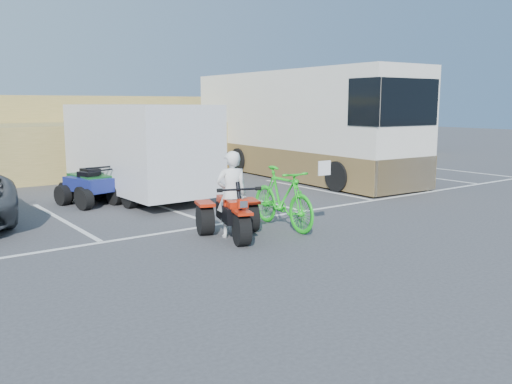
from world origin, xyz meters
TOP-DOWN VIEW (x-y plane):
  - ground at (0.00, 0.00)m, footprint 100.00×100.00m
  - parking_stripes at (0.87, 4.07)m, footprint 28.00×5.16m
  - grass_embankment at (0.00, 15.48)m, footprint 40.00×8.50m
  - red_trike_atv at (-0.37, 1.11)m, footprint 1.81×2.09m
  - rider at (-0.32, 1.25)m, footprint 0.77×0.62m
  - green_dirt_bike at (1.06, 1.26)m, footprint 0.82×2.33m
  - cargo_trailer at (0.19, 6.99)m, footprint 2.49×5.93m
  - rv_motorhome at (7.20, 7.88)m, footprint 3.30×10.97m
  - quad_atv_blue at (-1.49, 6.57)m, footprint 1.54×1.83m
  - quad_atv_green at (-1.32, 6.86)m, footprint 1.39×1.77m

SIDE VIEW (x-z plane):
  - ground at x=0.00m, z-range 0.00..0.00m
  - red_trike_atv at x=-0.37m, z-range -0.57..0.57m
  - quad_atv_blue at x=-1.49m, z-range -0.52..0.52m
  - quad_atv_green at x=-1.32m, z-range -0.55..0.55m
  - parking_stripes at x=0.87m, z-range 0.00..0.01m
  - green_dirt_bike at x=1.06m, z-range 0.00..1.37m
  - rider at x=-0.32m, z-range 0.00..1.81m
  - grass_embankment at x=0.00m, z-range -0.13..2.97m
  - cargo_trailer at x=0.19m, z-range 0.11..2.85m
  - rv_motorhome at x=7.20m, z-range -0.26..3.64m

